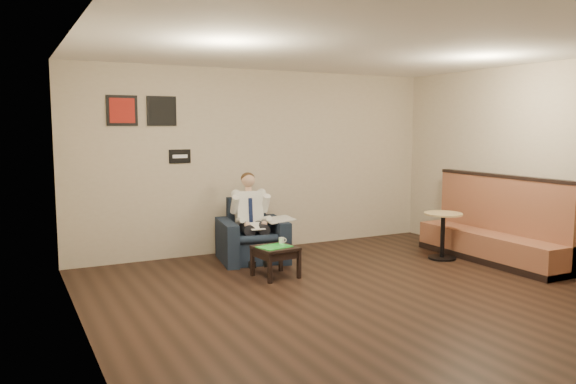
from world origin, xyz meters
name	(u,v)px	position (x,y,z in m)	size (l,w,h in m)	color
ground	(372,300)	(0.00, 0.00, 0.00)	(6.00, 6.00, 0.00)	black
wall_back	(261,161)	(0.00, 3.00, 1.40)	(6.00, 0.02, 2.80)	beige
wall_left	(85,189)	(-3.00, 0.00, 1.40)	(0.02, 6.00, 2.80)	beige
wall_right	(559,167)	(3.00, 0.00, 1.40)	(0.02, 6.00, 2.80)	beige
ceiling	(377,44)	(0.00, 0.00, 2.80)	(6.00, 6.00, 0.02)	white
seating_sign	(180,156)	(-1.30, 2.98, 1.50)	(0.32, 0.02, 0.20)	black
art_print_left	(122,111)	(-2.10, 2.98, 2.15)	(0.42, 0.03, 0.42)	#AF1E15
art_print_right	(162,111)	(-1.55, 2.98, 2.15)	(0.42, 0.03, 0.42)	black
armchair	(252,231)	(-0.45, 2.32, 0.44)	(0.91, 0.91, 0.88)	black
seated_man	(254,221)	(-0.47, 2.21, 0.60)	(0.58, 0.86, 1.21)	white
lap_papers	(256,226)	(-0.49, 2.11, 0.54)	(0.20, 0.29, 0.01)	white
newspaper	(279,219)	(-0.10, 2.17, 0.60)	(0.38, 0.48, 0.01)	silver
side_table	(275,262)	(-0.54, 1.36, 0.20)	(0.49, 0.49, 0.40)	black
green_folder	(274,247)	(-0.57, 1.34, 0.41)	(0.40, 0.28, 0.01)	green
coffee_mug	(282,241)	(-0.40, 1.48, 0.44)	(0.07, 0.07, 0.08)	white
smartphone	(273,244)	(-0.51, 1.51, 0.40)	(0.12, 0.06, 0.01)	black
banquette	(491,219)	(2.59, 0.74, 0.61)	(0.57, 2.39, 1.22)	brown
cafe_table	(443,236)	(2.07, 1.15, 0.34)	(0.55, 0.55, 0.68)	tan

